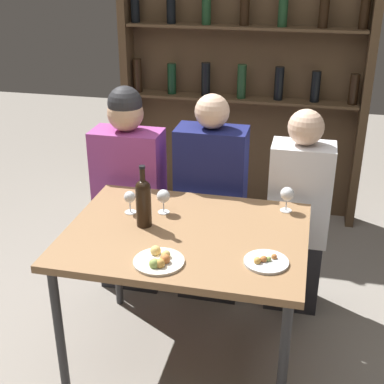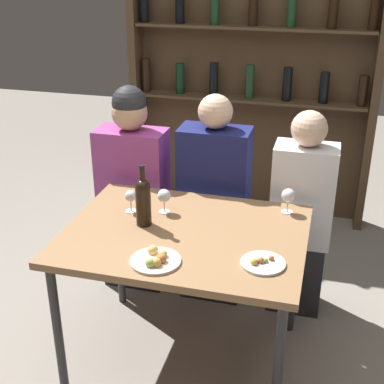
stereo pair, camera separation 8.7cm
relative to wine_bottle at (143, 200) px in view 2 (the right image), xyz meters
The scene contains 12 objects.
ground_plane 0.92m from the wine_bottle, ahead, with size 10.00×10.00×0.00m, color gray.
dining_table 0.29m from the wine_bottle, ahead, with size 1.15×0.88×0.77m.
wine_rack_wall 1.86m from the wine_bottle, 83.37° to the left, with size 1.86×0.21×2.27m.
wine_bottle is the anchor object (origin of this frame).
wine_glass_0 0.73m from the wine_bottle, 25.31° to the left, with size 0.07×0.07×0.13m.
wine_glass_1 0.17m from the wine_bottle, 70.32° to the left, with size 0.07×0.07×0.13m.
wine_glass_2 0.17m from the wine_bottle, 134.26° to the left, with size 0.06×0.06×0.12m.
food_plate_0 0.66m from the wine_bottle, 19.19° to the right, with size 0.19×0.19×0.04m.
food_plate_1 0.38m from the wine_bottle, 62.17° to the right, with size 0.22×0.22×0.05m.
seated_person_left 0.72m from the wine_bottle, 115.76° to the left, with size 0.41×0.22×1.30m.
seated_person_center 0.71m from the wine_bottle, 70.39° to the left, with size 0.40×0.22×1.28m.
seated_person_right 0.99m from the wine_bottle, 39.82° to the left, with size 0.34×0.22×1.23m.
Camera 2 is at (0.62, -2.15, 2.00)m, focal length 50.00 mm.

